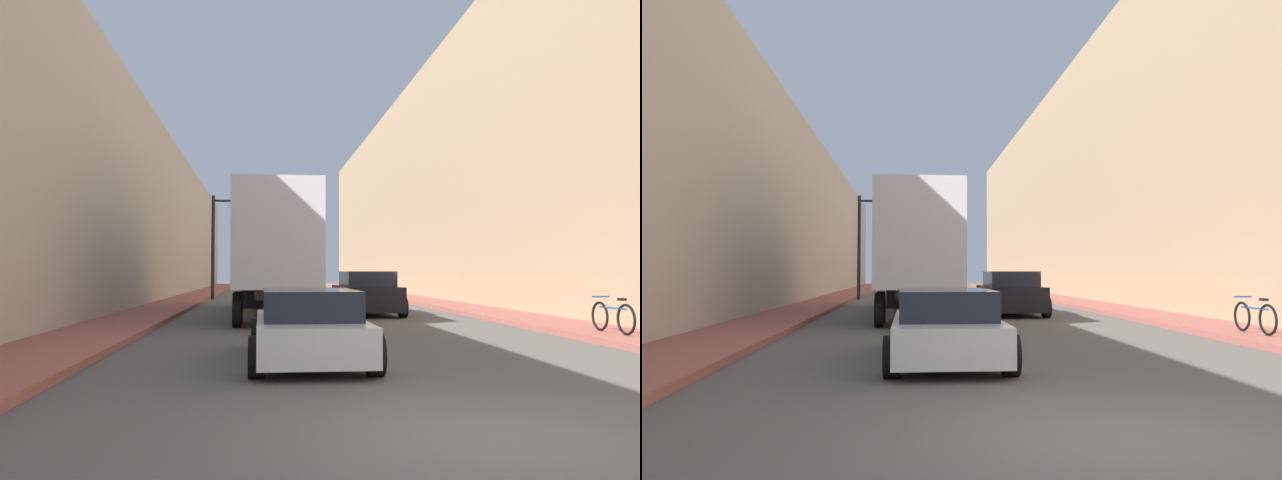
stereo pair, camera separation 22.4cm
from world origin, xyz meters
TOP-DOWN VIEW (x-y plane):
  - ground_plane at (0.00, 0.00)m, footprint 200.00×200.00m
  - sidewalk_right at (6.26, 30.00)m, footprint 2.25×80.00m
  - sidewalk_left at (-6.26, 30.00)m, footprint 2.25×80.00m
  - building_right at (10.38, 30.00)m, footprint 6.00×80.00m
  - building_left at (-10.38, 30.00)m, footprint 6.00×80.00m
  - semi_truck at (-1.77, 17.58)m, footprint 2.59×13.25m
  - sedan_car at (-1.40, 5.32)m, footprint 2.06×4.63m
  - suv_car at (1.71, 17.41)m, footprint 2.23×4.97m
  - traffic_signal_gantry at (-3.76, 30.68)m, footprint 5.29×0.35m
  - parked_bicycle at (6.07, 8.26)m, footprint 0.44×1.83m

SIDE VIEW (x-z plane):
  - ground_plane at x=0.00m, z-range 0.00..0.00m
  - sidewalk_right at x=6.26m, z-range 0.00..0.15m
  - sidewalk_left at x=-6.26m, z-range 0.00..0.15m
  - parked_bicycle at x=6.07m, z-range 0.10..0.96m
  - sedan_car at x=-1.40m, z-range -0.02..1.26m
  - suv_car at x=1.71m, z-range -0.03..1.58m
  - semi_truck at x=-1.77m, z-range 0.24..4.49m
  - traffic_signal_gantry at x=-3.76m, z-range 1.12..7.16m
  - building_left at x=-10.38m, z-range 0.00..9.38m
  - building_right at x=10.38m, z-range 0.00..13.90m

